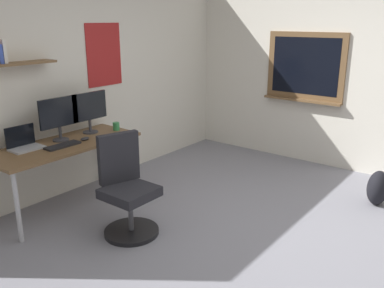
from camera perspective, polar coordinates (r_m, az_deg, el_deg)
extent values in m
plane|color=gray|center=(3.93, 9.85, -13.36)|extent=(5.20, 5.20, 0.00)
cube|color=silver|center=(5.05, -14.88, 8.86)|extent=(5.00, 0.10, 2.60)
cube|color=brown|center=(4.43, -22.63, 10.33)|extent=(0.68, 0.20, 0.02)
cube|color=#A51E1E|center=(5.16, -12.12, 12.01)|extent=(0.52, 0.01, 0.74)
cube|color=silver|center=(4.36, -24.95, 11.58)|extent=(0.03, 0.14, 0.22)
cube|color=silver|center=(5.73, 22.42, 9.07)|extent=(0.10, 5.00, 2.60)
cube|color=brown|center=(5.90, 15.49, 10.41)|extent=(0.04, 1.10, 0.90)
cube|color=black|center=(5.88, 15.44, 10.40)|extent=(0.01, 0.94, 0.76)
cube|color=brown|center=(5.92, 14.97, 5.92)|extent=(0.12, 1.10, 0.03)
cube|color=brown|center=(4.49, -17.29, -0.09)|extent=(1.58, 0.66, 0.03)
cylinder|color=#B7B7BC|center=(4.04, -23.09, -8.12)|extent=(0.04, 0.04, 0.69)
cylinder|color=#B7B7BC|center=(4.84, -7.97, -2.75)|extent=(0.04, 0.04, 0.69)
cylinder|color=#B7B7BC|center=(5.22, -12.16, -1.47)|extent=(0.04, 0.04, 0.69)
cylinder|color=black|center=(4.05, -8.39, -11.92)|extent=(0.52, 0.52, 0.04)
cylinder|color=#4C4C51|center=(3.97, -8.51, -9.51)|extent=(0.05, 0.05, 0.34)
cube|color=#232328|center=(3.87, -8.65, -6.67)|extent=(0.44, 0.44, 0.09)
cube|color=#232328|center=(3.94, -10.15, -1.88)|extent=(0.40, 0.18, 0.48)
cube|color=#ADAFB5|center=(4.40, -21.96, -0.58)|extent=(0.31, 0.21, 0.02)
cube|color=black|center=(4.45, -22.78, 1.06)|extent=(0.31, 0.01, 0.21)
cylinder|color=#38383D|center=(4.60, -17.75, 0.56)|extent=(0.17, 0.17, 0.01)
cylinder|color=#38383D|center=(4.58, -17.84, 1.49)|extent=(0.03, 0.03, 0.14)
cube|color=black|center=(4.52, -18.02, 4.22)|extent=(0.46, 0.02, 0.31)
cylinder|color=#38383D|center=(4.82, -13.91, 1.63)|extent=(0.17, 0.17, 0.01)
cylinder|color=#38383D|center=(4.80, -13.98, 2.51)|extent=(0.03, 0.03, 0.14)
cube|color=black|center=(4.74, -14.10, 5.13)|extent=(0.46, 0.02, 0.31)
cube|color=black|center=(4.37, -17.53, -0.20)|extent=(0.37, 0.13, 0.02)
ellipsoid|color=#262628|center=(4.53, -14.66, 0.71)|extent=(0.10, 0.06, 0.03)
cylinder|color=#338C4C|center=(4.86, -10.49, 2.44)|extent=(0.08, 0.08, 0.09)
ellipsoid|color=black|center=(4.96, 24.41, -5.57)|extent=(0.32, 0.22, 0.39)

